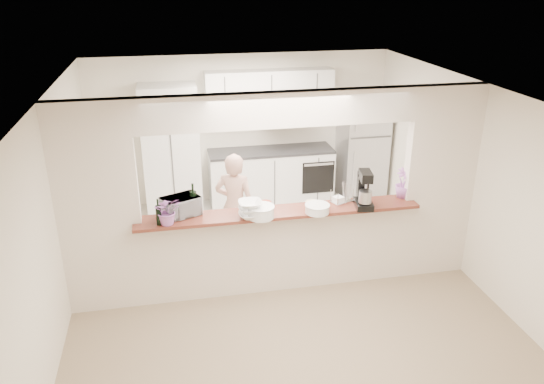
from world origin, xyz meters
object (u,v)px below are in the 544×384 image
object	(u,v)px
refrigerator	(362,150)
toaster_oven	(181,206)
person	(235,207)
stand_mixer	(364,191)

from	to	relation	value
refrigerator	toaster_oven	bearing A→B (deg)	-140.91
refrigerator	person	size ratio (longest dim) A/B	1.13
refrigerator	toaster_oven	distance (m)	4.14
stand_mixer	person	xyz separation A→B (m)	(-1.42, 1.06, -0.55)
stand_mixer	toaster_oven	bearing A→B (deg)	175.12
toaster_oven	person	bearing A→B (deg)	25.66
refrigerator	toaster_oven	xyz separation A→B (m)	(-3.20, -2.60, 0.35)
refrigerator	toaster_oven	size ratio (longest dim) A/B	4.09
refrigerator	person	distance (m)	3.01
refrigerator	stand_mixer	size ratio (longest dim) A/B	3.69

